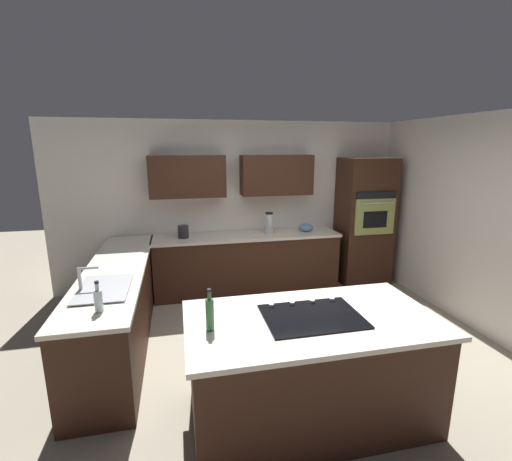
% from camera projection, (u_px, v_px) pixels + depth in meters
% --- Properties ---
extents(ground_plane, '(14.00, 14.00, 0.00)m').
position_uv_depth(ground_plane, '(285.00, 347.00, 4.04)').
color(ground_plane, '#9E937F').
extents(wall_back, '(6.00, 0.44, 2.60)m').
position_uv_depth(wall_back, '(245.00, 198.00, 5.65)').
color(wall_back, white).
rests_on(wall_back, ground).
extents(wall_left, '(0.10, 4.00, 2.60)m').
position_uv_depth(wall_left, '(465.00, 220.00, 4.54)').
color(wall_left, white).
rests_on(wall_left, ground).
extents(lower_cabinets_back, '(2.80, 0.60, 0.86)m').
position_uv_depth(lower_cabinets_back, '(247.00, 264.00, 5.55)').
color(lower_cabinets_back, '#381E14').
rests_on(lower_cabinets_back, ground).
extents(countertop_back, '(2.84, 0.64, 0.04)m').
position_uv_depth(countertop_back, '(247.00, 236.00, 5.45)').
color(countertop_back, silver).
rests_on(countertop_back, lower_cabinets_back).
extents(lower_cabinets_side, '(0.60, 2.90, 0.86)m').
position_uv_depth(lower_cabinets_side, '(119.00, 306.00, 4.08)').
color(lower_cabinets_side, '#381E14').
rests_on(lower_cabinets_side, ground).
extents(countertop_side, '(0.64, 2.94, 0.04)m').
position_uv_depth(countertop_side, '(116.00, 269.00, 3.98)').
color(countertop_side, silver).
rests_on(countertop_side, lower_cabinets_side).
extents(island_base, '(1.90, 0.98, 0.86)m').
position_uv_depth(island_base, '(310.00, 370.00, 2.91)').
color(island_base, '#381E14').
rests_on(island_base, ground).
extents(island_top, '(1.98, 1.06, 0.04)m').
position_uv_depth(island_top, '(312.00, 319.00, 2.81)').
color(island_top, silver).
rests_on(island_top, island_base).
extents(wall_oven, '(0.80, 0.66, 2.04)m').
position_uv_depth(wall_oven, '(364.00, 221.00, 5.82)').
color(wall_oven, '#381E14').
rests_on(wall_oven, ground).
extents(sink_unit, '(0.46, 0.70, 0.23)m').
position_uv_depth(sink_unit, '(103.00, 288.00, 3.34)').
color(sink_unit, '#515456').
rests_on(sink_unit, countertop_side).
extents(cooktop, '(0.76, 0.56, 0.03)m').
position_uv_depth(cooktop, '(312.00, 316.00, 2.81)').
color(cooktop, black).
rests_on(cooktop, island_top).
extents(blender, '(0.15, 0.15, 0.33)m').
position_uv_depth(blender, '(269.00, 224.00, 5.50)').
color(blender, silver).
rests_on(blender, countertop_back).
extents(mixing_bowl, '(0.23, 0.23, 0.13)m').
position_uv_depth(mixing_bowl, '(306.00, 227.00, 5.64)').
color(mixing_bowl, '#668CB2').
rests_on(mixing_bowl, countertop_back).
extents(kettle, '(0.16, 0.16, 0.18)m').
position_uv_depth(kettle, '(183.00, 232.00, 5.24)').
color(kettle, '#262628').
rests_on(kettle, countertop_back).
extents(dish_soap_bottle, '(0.07, 0.07, 0.26)m').
position_uv_depth(dish_soap_bottle, '(98.00, 300.00, 2.87)').
color(dish_soap_bottle, silver).
rests_on(dish_soap_bottle, countertop_side).
extents(oil_bottle, '(0.06, 0.06, 0.32)m').
position_uv_depth(oil_bottle, '(210.00, 313.00, 2.57)').
color(oil_bottle, '#336B38').
rests_on(oil_bottle, island_top).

